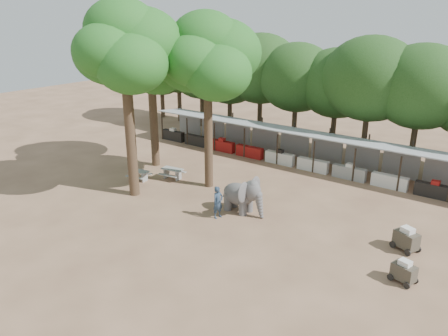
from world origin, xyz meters
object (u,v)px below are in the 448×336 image
Objects in this scene: yard_tree_center at (125,48)px; picnic_table_far at (172,172)px; yard_tree_back at (208,57)px; cart_back at (406,239)px; cart_front at (404,271)px; yard_tree_left at (151,56)px; picnic_table_near at (139,174)px; handler at (218,202)px; elephant at (243,195)px.

picnic_table_far is at bearing 86.38° from yard_tree_center.
yard_tree_center is 5.04m from yard_tree_back.
yard_tree_back is at bearing 53.14° from yard_tree_center.
cart_back is at bearing 10.04° from yard_tree_center.
yard_tree_back is 8.54m from picnic_table_far.
cart_front is (13.92, -4.03, -8.02)m from yard_tree_back.
cart_back is (19.26, -2.12, -7.59)m from yard_tree_left.
yard_tree_back reaches higher than cart_back.
yard_tree_left is 8.51m from picnic_table_far.
picnic_table_far is (1.68, 1.62, 0.03)m from picnic_table_near.
handler reaches higher than cart_back.
elephant is at bearing -27.76° from yard_tree_back.
yard_tree_back is 7.63× the size of cart_back.
yard_tree_back is at bearing -9.46° from yard_tree_left.
handler reaches higher than cart_front.
cart_back is at bearing 9.64° from elephant.
yard_tree_center is 10.55m from handler.
yard_tree_back reaches higher than cart_front.
cart_front is (18.39, -1.76, 0.06)m from picnic_table_near.
yard_tree_center is 7.40× the size of picnic_table_near.
yard_tree_left is at bearing 105.83° from picnic_table_near.
handler is 1.17× the size of picnic_table_near.
yard_tree_left reaches higher than picnic_table_near.
handler reaches higher than picnic_table_near.
handler is at bearing -26.26° from yard_tree_left.
elephant is at bearing -17.58° from yard_tree_left.
yard_tree_center reaches higher than picnic_table_far.
yard_tree_center reaches higher than handler.
picnic_table_near is (-1.47, 1.73, -8.74)m from yard_tree_center.
cart_front is (16.71, -3.37, 0.03)m from picnic_table_far.
picnic_table_near is 17.76m from cart_back.
picnic_table_far is 1.36× the size of cart_front.
cart_back is at bearing 119.63° from cart_front.
cart_back reaches higher than picnic_table_far.
yard_tree_center is 8.09× the size of cart_back.
yard_tree_back is at bearing 17.66° from picnic_table_near.
yard_tree_left is at bearing 144.97° from picnic_table_far.
handler is (9.56, -4.72, -7.25)m from yard_tree_left.
cart_back is (13.26, -1.12, -7.93)m from yard_tree_back.
elephant is 8.79m from picnic_table_near.
yard_tree_center reaches higher than cart_back.
yard_tree_back is 6.98× the size of picnic_table_near.
yard_tree_left is 5.79× the size of handler.
cart_back is at bearing -9.43° from picnic_table_far.
yard_tree_left reaches higher than handler.
yard_tree_center is 6.32× the size of handler.
yard_tree_back is 15.49m from cart_back.
yard_tree_center is at bearing -126.86° from yard_tree_back.
handler is 1.28× the size of cart_back.
handler is 8.17m from picnic_table_near.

